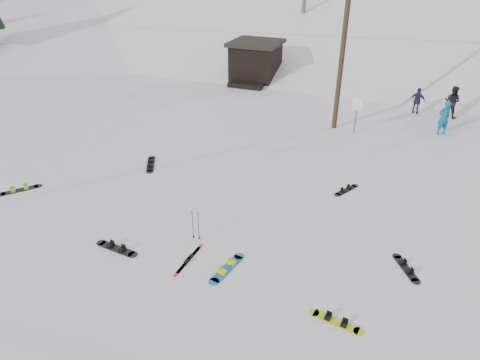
% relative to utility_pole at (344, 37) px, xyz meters
% --- Properties ---
extents(ground, '(200.00, 200.00, 0.00)m').
position_rel_utility_pole_xyz_m(ground, '(-2.00, -14.00, -4.68)').
color(ground, silver).
rests_on(ground, ground).
extents(ski_slope, '(60.00, 85.24, 65.97)m').
position_rel_utility_pole_xyz_m(ski_slope, '(-2.00, 41.00, -16.68)').
color(ski_slope, white).
rests_on(ski_slope, ground).
extents(ridge_left, '(47.54, 95.03, 58.38)m').
position_rel_utility_pole_xyz_m(ridge_left, '(-38.00, 34.00, -15.68)').
color(ridge_left, silver).
rests_on(ridge_left, ground).
extents(treeline_left, '(20.00, 64.00, 10.00)m').
position_rel_utility_pole_xyz_m(treeline_left, '(-36.00, 26.00, -4.68)').
color(treeline_left, black).
rests_on(treeline_left, ground).
extents(utility_pole, '(2.00, 0.26, 9.00)m').
position_rel_utility_pole_xyz_m(utility_pole, '(0.00, 0.00, 0.00)').
color(utility_pole, '#3A2819').
rests_on(utility_pole, ground).
extents(trail_sign, '(0.50, 0.09, 1.85)m').
position_rel_utility_pole_xyz_m(trail_sign, '(1.10, -0.42, -3.41)').
color(trail_sign, '#595B60').
rests_on(trail_sign, ground).
extents(lift_hut, '(3.40, 4.10, 2.75)m').
position_rel_utility_pole_xyz_m(lift_hut, '(-7.00, 6.94, -3.32)').
color(lift_hut, black).
rests_on(lift_hut, ground).
extents(hero_snowboard, '(0.57, 1.66, 0.12)m').
position_rel_utility_pole_xyz_m(hero_snowboard, '(-0.83, -12.61, -4.65)').
color(hero_snowboard, '#1B69B0').
rests_on(hero_snowboard, ground).
extents(hero_skis, '(0.18, 1.70, 0.09)m').
position_rel_utility_pole_xyz_m(hero_skis, '(-2.11, -12.67, -4.66)').
color(hero_skis, red).
rests_on(hero_skis, ground).
extents(ski_poles, '(0.29, 0.08, 1.05)m').
position_rel_utility_pole_xyz_m(ski_poles, '(-2.39, -11.58, -4.14)').
color(ski_poles, black).
rests_on(ski_poles, ground).
extents(board_scatter_a, '(1.61, 0.44, 0.11)m').
position_rel_utility_pole_xyz_m(board_scatter_a, '(-4.52, -13.04, -4.65)').
color(board_scatter_a, black).
rests_on(board_scatter_a, ground).
extents(board_scatter_b, '(0.98, 1.54, 0.12)m').
position_rel_utility_pole_xyz_m(board_scatter_b, '(-6.73, -7.46, -4.65)').
color(board_scatter_b, black).
rests_on(board_scatter_b, ground).
extents(board_scatter_c, '(1.14, 1.35, 0.11)m').
position_rel_utility_pole_xyz_m(board_scatter_c, '(-10.36, -11.33, -4.65)').
color(board_scatter_c, black).
rests_on(board_scatter_c, ground).
extents(board_scatter_d, '(0.87, 1.27, 0.10)m').
position_rel_utility_pole_xyz_m(board_scatter_d, '(4.19, -10.60, -4.66)').
color(board_scatter_d, black).
rests_on(board_scatter_d, ground).
extents(board_scatter_e, '(1.47, 0.49, 0.10)m').
position_rel_utility_pole_xyz_m(board_scatter_e, '(2.61, -13.48, -4.65)').
color(board_scatter_e, '#C9DA18').
rests_on(board_scatter_e, ground).
extents(board_scatter_f, '(0.79, 1.23, 0.10)m').
position_rel_utility_pole_xyz_m(board_scatter_f, '(1.74, -6.53, -4.66)').
color(board_scatter_f, black).
rests_on(board_scatter_f, ground).
extents(skier_teal, '(0.77, 0.70, 1.76)m').
position_rel_utility_pole_xyz_m(skier_teal, '(5.28, 1.15, -3.80)').
color(skier_teal, '#0B5A77').
rests_on(skier_teal, ground).
extents(skier_dark, '(1.06, 0.96, 1.78)m').
position_rel_utility_pole_xyz_m(skier_dark, '(5.75, 4.02, -3.79)').
color(skier_dark, black).
rests_on(skier_dark, ground).
extents(skier_navy, '(0.93, 0.53, 1.50)m').
position_rel_utility_pole_xyz_m(skier_navy, '(3.96, 3.91, -3.93)').
color(skier_navy, '#181C3E').
rests_on(skier_navy, ground).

